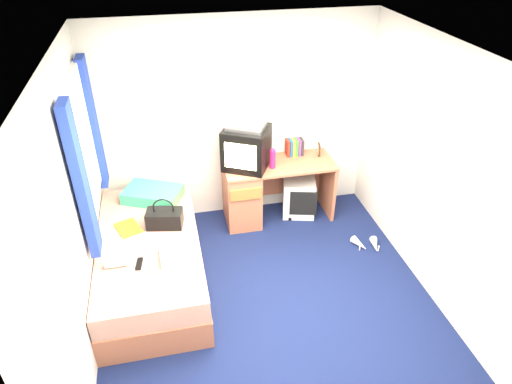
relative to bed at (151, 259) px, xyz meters
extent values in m
plane|color=#0C1438|center=(1.10, -0.59, -0.27)|extent=(3.40, 3.40, 0.00)
plane|color=white|center=(1.10, -0.59, 2.13)|extent=(3.40, 3.40, 0.00)
plane|color=silver|center=(1.10, 1.11, 0.93)|extent=(3.20, 0.00, 3.20)
plane|color=silver|center=(1.10, -2.29, 0.93)|extent=(3.20, 0.00, 3.20)
plane|color=silver|center=(-0.50, -0.59, 0.93)|extent=(0.00, 3.40, 3.40)
plane|color=silver|center=(2.70, -0.59, 0.93)|extent=(0.00, 3.40, 3.40)
cube|color=#AD6548|center=(0.00, 0.00, -0.12)|extent=(1.00, 2.00, 0.30)
cube|color=olive|center=(0.50, -0.40, -0.11)|extent=(0.02, 0.70, 0.18)
cube|color=silver|center=(0.00, 0.00, 0.15)|extent=(0.98, 1.98, 0.24)
cube|color=#1C9FB8|center=(0.08, 0.70, 0.34)|extent=(0.71, 0.60, 0.13)
cube|color=#AD6548|center=(1.55, 0.83, 0.47)|extent=(1.30, 0.55, 0.03)
cube|color=#AD6548|center=(1.10, 0.83, 0.09)|extent=(0.40, 0.52, 0.72)
cube|color=#AD6548|center=(2.18, 0.83, 0.09)|extent=(0.04, 0.52, 0.72)
cube|color=#AD6548|center=(1.80, 1.08, 0.18)|extent=(0.78, 0.03, 0.55)
cube|color=silver|center=(1.82, 0.86, -0.03)|extent=(0.47, 0.47, 0.48)
cube|color=black|center=(1.17, 0.85, 0.72)|extent=(0.63, 0.62, 0.48)
cube|color=#FFF8A1|center=(1.06, 0.65, 0.72)|extent=(0.33, 0.19, 0.30)
cube|color=silver|center=(1.17, 0.85, 1.00)|extent=(0.50, 0.45, 0.08)
cube|color=maroon|center=(1.70, 1.01, 0.58)|extent=(0.03, 0.13, 0.20)
cube|color=navy|center=(1.73, 1.01, 0.58)|extent=(0.03, 0.13, 0.20)
cube|color=gold|center=(1.77, 1.01, 0.58)|extent=(0.03, 0.13, 0.20)
cube|color=#337F33|center=(1.80, 1.01, 0.58)|extent=(0.03, 0.13, 0.20)
cube|color=#7F337F|center=(1.84, 1.01, 0.58)|extent=(0.03, 0.13, 0.20)
cube|color=#262626|center=(1.87, 1.01, 0.58)|extent=(0.03, 0.13, 0.20)
cube|color=black|center=(2.07, 0.94, 0.55)|extent=(0.05, 0.12, 0.14)
cylinder|color=#C91C5C|center=(1.45, 0.75, 0.59)|extent=(0.09, 0.09, 0.22)
cylinder|color=silver|center=(1.44, 0.90, 0.57)|extent=(0.05, 0.05, 0.17)
cube|color=black|center=(0.18, 0.17, 0.36)|extent=(0.39, 0.27, 0.18)
torus|color=black|center=(0.18, 0.17, 0.49)|extent=(0.22, 0.06, 0.22)
cube|color=white|center=(0.27, -0.36, 0.33)|extent=(0.33, 0.28, 0.11)
cube|color=#FBF21B|center=(-0.19, 0.20, 0.28)|extent=(0.30, 0.34, 0.01)
cylinder|color=silver|center=(-0.28, -0.36, 0.31)|extent=(0.20, 0.07, 0.07)
cube|color=yellow|center=(0.04, -0.50, 0.28)|extent=(0.22, 0.15, 0.01)
cube|color=black|center=(-0.08, -0.38, 0.28)|extent=(0.07, 0.17, 0.02)
cube|color=silver|center=(-0.48, 0.31, 1.18)|extent=(0.02, 0.90, 1.10)
cube|color=white|center=(-0.47, 0.31, 1.77)|extent=(0.06, 1.06, 0.08)
cube|color=white|center=(-0.47, 0.31, 0.59)|extent=(0.06, 1.06, 0.08)
cube|color=navy|center=(-0.43, -0.28, 1.13)|extent=(0.08, 0.24, 1.40)
cube|color=navy|center=(-0.43, 0.90, 1.13)|extent=(0.08, 0.24, 1.40)
cone|color=white|center=(2.31, 0.04, -0.23)|extent=(0.16, 0.24, 0.09)
cone|color=white|center=(2.48, -0.02, -0.23)|extent=(0.14, 0.24, 0.09)
camera|label=1|loc=(0.29, -3.69, 3.07)|focal=32.00mm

